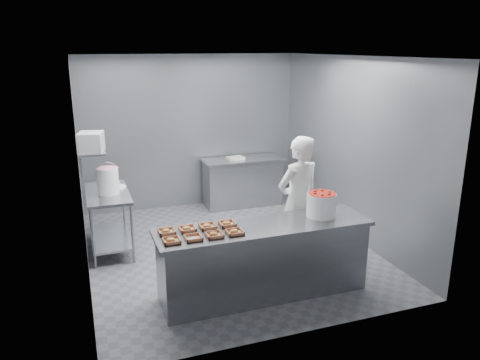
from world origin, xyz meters
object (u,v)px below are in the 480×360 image
glaze_bucket (108,180)px  worker (298,202)px  tray_1 (193,238)px  tray_3 (235,232)px  prep_table (109,212)px  tray_5 (187,229)px  strawberry_tub (321,204)px  back_counter (243,182)px  tray_2 (214,235)px  tray_7 (227,224)px  tray_4 (166,231)px  service_counter (264,260)px  tray_0 (171,240)px  appliance (91,142)px  tray_6 (208,226)px

glaze_bucket → worker: bearing=-28.4°
tray_1 → tray_3: 0.48m
prep_table → tray_5: 1.99m
tray_3 → strawberry_tub: strawberry_tub is taller
back_counter → tray_2: (-1.56, -3.38, 0.47)m
prep_table → strawberry_tub: size_ratio=3.31×
worker → glaze_bucket: 2.70m
tray_2 → glaze_bucket: 2.24m
tray_2 → strawberry_tub: (1.44, 0.18, 0.14)m
tray_3 → worker: size_ratio=0.10×
tray_3 → tray_7: (0.00, 0.27, 0.00)m
tray_4 → tray_7: bearing=0.0°
service_counter → tray_0: (-1.14, -0.13, 0.47)m
appliance → tray_6: bearing=-40.4°
tray_3 → tray_7: size_ratio=1.00×
back_counter → tray_3: bearing=-111.3°
back_counter → tray_2: size_ratio=8.01×
tray_4 → tray_3: bearing=-20.5°
tray_1 → worker: worker is taller
prep_table → tray_2: 2.33m
tray_0 → strawberry_tub: (1.92, 0.18, 0.14)m
tray_0 → tray_2: size_ratio=1.00×
tray_6 → worker: size_ratio=0.10×
tray_3 → worker: worker is taller
prep_table → tray_2: tray_2 is taller
worker → tray_1: bearing=9.4°
prep_table → glaze_bucket: glaze_bucket is taller
prep_table → tray_1: 2.24m
service_counter → strawberry_tub: size_ratio=7.17×
back_counter → glaze_bucket: (-2.53, -1.37, 0.65)m
tray_5 → tray_2: bearing=-48.3°
tray_2 → tray_4: size_ratio=1.00×
tray_5 → tray_7: size_ratio=1.00×
tray_5 → tray_7: same height
strawberry_tub → tray_5: bearing=177.1°
tray_3 → appliance: appliance is taller
tray_2 → tray_5: (-0.24, 0.27, 0.00)m
prep_table → tray_6: 2.10m
tray_2 → service_counter: bearing=11.6°
prep_table → tray_1: (0.76, -2.08, 0.33)m
tray_0 → tray_3: bearing=0.0°
tray_2 → tray_7: size_ratio=1.00×
tray_4 → tray_6: size_ratio=1.00×
worker → glaze_bucket: bearing=-43.2°
tray_2 → tray_6: size_ratio=1.00×
glaze_bucket → tray_6: bearing=-60.9°
tray_2 → strawberry_tub: 1.45m
tray_4 → tray_5: size_ratio=1.00×
tray_0 → tray_4: 0.27m
tray_1 → service_counter: bearing=8.6°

